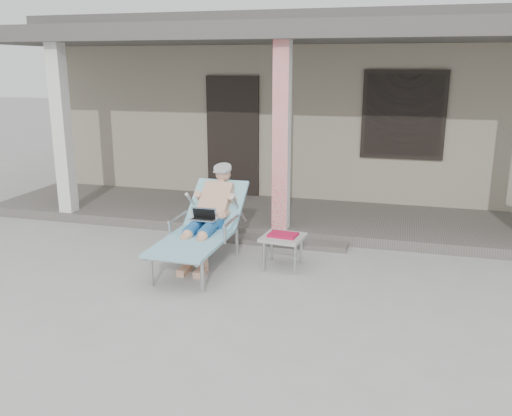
% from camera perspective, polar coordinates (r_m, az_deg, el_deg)
% --- Properties ---
extents(ground, '(60.00, 60.00, 0.00)m').
position_cam_1_polar(ground, '(5.96, -2.11, -9.33)').
color(ground, '#9E9E99').
rests_on(ground, ground).
extents(house, '(10.40, 5.40, 3.30)m').
position_cam_1_polar(house, '(11.81, 7.52, 11.02)').
color(house, gray).
rests_on(house, ground).
extents(porch_deck, '(10.00, 2.00, 0.15)m').
position_cam_1_polar(porch_deck, '(8.67, 3.86, -0.98)').
color(porch_deck, '#605B56').
rests_on(porch_deck, ground).
extents(porch_overhang, '(10.00, 2.30, 2.85)m').
position_cam_1_polar(porch_overhang, '(8.29, 4.12, 17.25)').
color(porch_overhang, silver).
rests_on(porch_overhang, porch_deck).
extents(porch_step, '(2.00, 0.30, 0.07)m').
position_cam_1_polar(porch_step, '(7.61, 2.09, -3.54)').
color(porch_step, '#605B56').
rests_on(porch_step, ground).
extents(lounger, '(0.73, 1.92, 1.24)m').
position_cam_1_polar(lounger, '(6.78, -5.37, 0.47)').
color(lounger, '#B7B7BC').
rests_on(lounger, ground).
extents(side_table, '(0.53, 0.53, 0.44)m').
position_cam_1_polar(side_table, '(6.66, 2.85, -3.28)').
color(side_table, '#A1A19D').
rests_on(side_table, ground).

